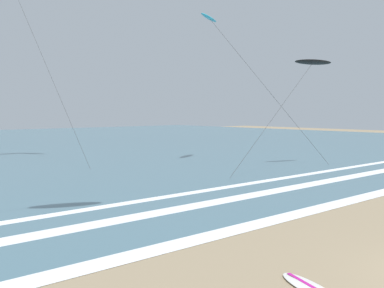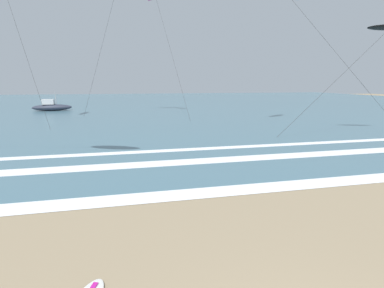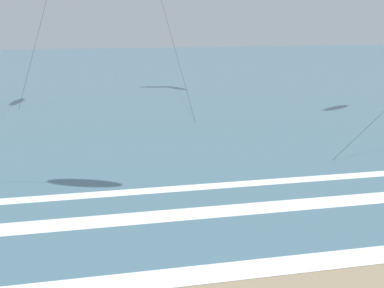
{
  "view_description": "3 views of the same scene",
  "coord_description": "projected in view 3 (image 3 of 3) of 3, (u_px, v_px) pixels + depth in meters",
  "views": [
    {
      "loc": [
        -12.36,
        -3.51,
        4.24
      ],
      "look_at": [
        -0.62,
        9.94,
        2.89
      ],
      "focal_mm": 42.0,
      "sensor_mm": 36.0,
      "label": 1
    },
    {
      "loc": [
        -2.24,
        -1.51,
        3.92
      ],
      "look_at": [
        0.21,
        10.25,
        1.14
      ],
      "focal_mm": 24.97,
      "sensor_mm": 36.0,
      "label": 2
    },
    {
      "loc": [
        -3.1,
        -3.61,
        6.57
      ],
      "look_at": [
        -0.12,
        10.53,
        2.65
      ],
      "focal_mm": 44.65,
      "sensor_mm": 36.0,
      "label": 3
    }
  ],
  "objects": [
    {
      "name": "ocean_surface",
      "position": [
        119.0,
        74.0,
        54.7
      ],
      "size": [
        140.0,
        90.0,
        0.01
      ],
      "primitive_type": "cube",
      "color": "#476B7A",
      "rests_on": "ground"
    },
    {
      "name": "wave_foam_shoreline",
      "position": [
        181.0,
        277.0,
        12.36
      ],
      "size": [
        48.54,
        0.94,
        0.01
      ],
      "primitive_type": "cube",
      "color": "white",
      "rests_on": "ocean_surface"
    },
    {
      "name": "wave_foam_mid_break",
      "position": [
        232.0,
        210.0,
        16.56
      ],
      "size": [
        52.51,
        0.99,
        0.01
      ],
      "primitive_type": "cube",
      "color": "white",
      "rests_on": "ocean_surface"
    },
    {
      "name": "wave_foam_outer_break",
      "position": [
        163.0,
        190.0,
        18.51
      ],
      "size": [
        58.11,
        0.64,
        0.01
      ],
      "primitive_type": "cube",
      "color": "white",
      "rests_on": "ocean_surface"
    }
  ]
}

